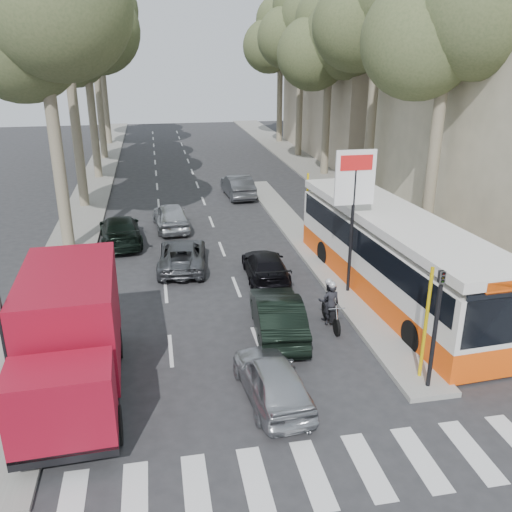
{
  "coord_description": "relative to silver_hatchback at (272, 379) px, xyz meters",
  "views": [
    {
      "loc": [
        -3.84,
        -13.18,
        8.87
      ],
      "look_at": [
        -0.26,
        5.62,
        1.6
      ],
      "focal_mm": 38.0,
      "sensor_mm": 36.0,
      "label": 1
    }
  ],
  "objects": [
    {
      "name": "queue_car_b",
      "position": [
        1.51,
        8.13,
        -0.05
      ],
      "size": [
        1.81,
        4.09,
        1.17
      ],
      "primitive_type": "imported",
      "rotation": [
        0.0,
        0.0,
        3.1
      ],
      "color": "black",
      "rests_on": "ground"
    },
    {
      "name": "tree_r_d",
      "position": [
        10.23,
        35.2,
        10.44
      ],
      "size": [
        7.4,
        7.2,
        14.88
      ],
      "color": "#6B604C",
      "rests_on": "ground"
    },
    {
      "name": "traffic_light_island",
      "position": [
        4.35,
        -0.41,
        1.85
      ],
      "size": [
        0.16,
        0.41,
        3.6
      ],
      "color": "black",
      "rests_on": "ground"
    },
    {
      "name": "pedestrian_near",
      "position": [
        8.55,
        12.04,
        0.44
      ],
      "size": [
        1.05,
        1.24,
        1.9
      ],
      "primitive_type": "imported",
      "rotation": [
        0.0,
        0.0,
        2.13
      ],
      "color": "#403048",
      "rests_on": "sidewalk_right"
    },
    {
      "name": "tree_l_a",
      "position": [
        -6.77,
        13.2,
        9.75
      ],
      "size": [
        7.4,
        7.2,
        14.1
      ],
      "color": "#6B604C",
      "rests_on": "ground"
    },
    {
      "name": "ground",
      "position": [
        1.1,
        1.09,
        -0.63
      ],
      "size": [
        120.0,
        120.0,
        0.0
      ],
      "primitive_type": "plane",
      "color": "#28282B",
      "rests_on": "ground"
    },
    {
      "name": "building_far",
      "position": [
        16.6,
        35.09,
        7.37
      ],
      "size": [
        11.0,
        20.0,
        16.0
      ],
      "primitive_type": "cube",
      "color": "#B7A88E",
      "rests_on": "ground"
    },
    {
      "name": "city_bus",
      "position": [
        5.9,
        5.75,
        1.09
      ],
      "size": [
        3.48,
        12.56,
        3.27
      ],
      "rotation": [
        0.0,
        0.0,
        0.06
      ],
      "color": "#F5500D",
      "rests_on": "ground"
    },
    {
      "name": "queue_car_a",
      "position": [
        -1.78,
        10.05,
        -0.04
      ],
      "size": [
        2.36,
        4.44,
        1.19
      ],
      "primitive_type": "imported",
      "rotation": [
        0.0,
        0.0,
        3.05
      ],
      "color": "#4B4E53",
      "rests_on": "ground"
    },
    {
      "name": "tree_l_d",
      "position": [
        -6.77,
        37.2,
        11.13
      ],
      "size": [
        7.4,
        7.2,
        15.66
      ],
      "color": "#6B604C",
      "rests_on": "ground"
    },
    {
      "name": "billboard",
      "position": [
        4.35,
        6.09,
        3.07
      ],
      "size": [
        1.5,
        12.1,
        5.6
      ],
      "color": "yellow",
      "rests_on": "ground"
    },
    {
      "name": "dark_hatchback",
      "position": [
        0.95,
        3.49,
        0.07
      ],
      "size": [
        1.86,
        4.4,
        1.41
      ],
      "primitive_type": "imported",
      "rotation": [
        0.0,
        0.0,
        3.05
      ],
      "color": "black",
      "rests_on": "ground"
    },
    {
      "name": "tree_l_b",
      "position": [
        -6.87,
        21.2,
        10.44
      ],
      "size": [
        7.4,
        7.2,
        14.88
      ],
      "color": "#6B604C",
      "rests_on": "ground"
    },
    {
      "name": "tree_r_c",
      "position": [
        10.13,
        27.2,
        9.06
      ],
      "size": [
        7.4,
        7.2,
        13.32
      ],
      "color": "#6B604C",
      "rests_on": "ground"
    },
    {
      "name": "tree_l_c",
      "position": [
        -6.67,
        29.2,
        9.4
      ],
      "size": [
        7.4,
        7.2,
        13.71
      ],
      "color": "#6B604C",
      "rests_on": "ground"
    },
    {
      "name": "queue_car_d",
      "position": [
        2.51,
        21.75,
        0.08
      ],
      "size": [
        1.76,
        4.42,
        1.43
      ],
      "primitive_type": "imported",
      "rotation": [
        0.0,
        0.0,
        3.2
      ],
      "color": "#47494E",
      "rests_on": "ground"
    },
    {
      "name": "red_truck",
      "position": [
        -5.21,
        1.28,
        1.15
      ],
      "size": [
        2.65,
        6.41,
        3.37
      ],
      "rotation": [
        0.0,
        0.0,
        0.04
      ],
      "color": "black",
      "rests_on": "ground"
    },
    {
      "name": "tree_r_e",
      "position": [
        10.33,
        43.2,
        9.75
      ],
      "size": [
        7.4,
        7.2,
        14.1
      ],
      "color": "#6B604C",
      "rests_on": "ground"
    },
    {
      "name": "tree_l_e",
      "position": [
        -6.87,
        45.2,
        10.09
      ],
      "size": [
        7.4,
        7.2,
        14.49
      ],
      "color": "#6B604C",
      "rests_on": "ground"
    },
    {
      "name": "sidewalk_right",
      "position": [
        9.7,
        26.09,
        -0.57
      ],
      "size": [
        3.2,
        70.0,
        0.12
      ],
      "primitive_type": "cube",
      "color": "gray",
      "rests_on": "ground"
    },
    {
      "name": "motorcycle",
      "position": [
        2.89,
        3.93,
        0.12
      ],
      "size": [
        0.7,
        1.95,
        1.66
      ],
      "rotation": [
        0.0,
        0.0,
        -0.02
      ],
      "color": "black",
      "rests_on": "ground"
    },
    {
      "name": "traffic_light_left",
      "position": [
        -6.5,
        0.09,
        1.85
      ],
      "size": [
        0.16,
        0.41,
        3.6
      ],
      "color": "black",
      "rests_on": "ground"
    },
    {
      "name": "queue_car_e",
      "position": [
        -4.56,
        13.84,
        0.04
      ],
      "size": [
        2.35,
        4.84,
        1.36
      ],
      "primitive_type": "imported",
      "rotation": [
        0.0,
        0.0,
        3.24
      ],
      "color": "black",
      "rests_on": "ground"
    },
    {
      "name": "tree_r_a",
      "position": [
        10.23,
        11.2,
        9.75
      ],
      "size": [
        7.4,
        7.2,
        14.1
      ],
      "color": "#6B604C",
      "rests_on": "ground"
    },
    {
      "name": "queue_car_c",
      "position": [
        -2.03,
        15.72,
        0.07
      ],
      "size": [
        2.01,
        4.25,
        1.41
      ],
      "primitive_type": "imported",
      "rotation": [
        0.0,
        0.0,
        3.23
      ],
      "color": "#ACB0B4",
      "rests_on": "ground"
    },
    {
      "name": "traffic_island",
      "position": [
        4.35,
        12.09,
        -0.55
      ],
      "size": [
        1.5,
        26.0,
        0.16
      ],
      "primitive_type": "cube",
      "color": "gray",
      "rests_on": "ground"
    },
    {
      "name": "tree_r_b",
      "position": [
        10.33,
        19.2,
        10.78
      ],
      "size": [
        7.4,
        7.2,
        15.27
      ],
      "color": "#6B604C",
      "rests_on": "ground"
    },
    {
      "name": "silver_hatchback",
      "position": [
        0.0,
        0.0,
        0.0
      ],
      "size": [
        1.82,
        3.84,
        1.27
      ],
      "primitive_type": "imported",
      "rotation": [
        0.0,
        0.0,
        3.23
      ],
      "color": "#AEB0B6",
      "rests_on": "ground"
    },
    {
      "name": "pedestrian_far",
      "position": [
        8.41,
        13.36,
        0.46
      ],
      "size": [
        1.34,
        1.22,
        1.95
      ],
      "primitive_type": "imported",
      "rotation": [
        0.0,
        0.0,
        3.81
      ],
      "color": "brown",
      "rests_on": "sidewalk_right"
    },
    {
      "name": "median_left",
      "position": [
        -6.9,
        29.09,
        -0.57
      ],
      "size": [
        2.4,
        64.0,
        0.12
      ],
      "primitive_type": "cube",
      "color": "gray",
      "rests_on": "ground"
    }
  ]
}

